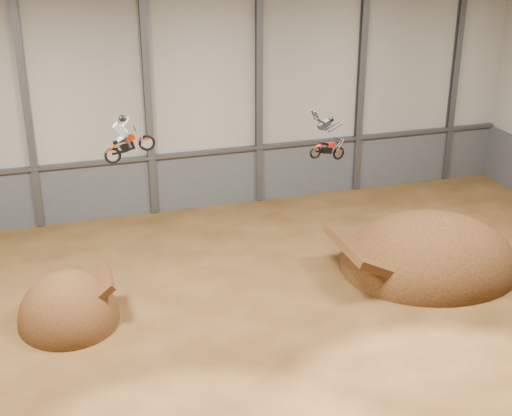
{
  "coord_description": "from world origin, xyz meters",
  "views": [
    {
      "loc": [
        -9.27,
        -25.19,
        17.04
      ],
      "look_at": [
        -0.2,
        4.0,
        4.22
      ],
      "focal_mm": 50.0,
      "sensor_mm": 36.0,
      "label": 1
    }
  ],
  "objects_px": {
    "landing_ramp": "(428,266)",
    "fmx_rider_a": "(131,134)",
    "takeoff_ramp": "(69,320)",
    "fmx_rider_b": "(327,136)"
  },
  "relations": [
    {
      "from": "takeoff_ramp",
      "to": "fmx_rider_b",
      "type": "relative_size",
      "value": 2.05
    },
    {
      "from": "landing_ramp",
      "to": "fmx_rider_a",
      "type": "relative_size",
      "value": 4.26
    },
    {
      "from": "takeoff_ramp",
      "to": "landing_ramp",
      "type": "height_order",
      "value": "landing_ramp"
    },
    {
      "from": "landing_ramp",
      "to": "fmx_rider_a",
      "type": "xyz_separation_m",
      "value": [
        -14.79,
        -0.13,
        8.51
      ]
    },
    {
      "from": "takeoff_ramp",
      "to": "fmx_rider_b",
      "type": "bearing_deg",
      "value": -4.46
    },
    {
      "from": "takeoff_ramp",
      "to": "fmx_rider_a",
      "type": "xyz_separation_m",
      "value": [
        3.31,
        -0.27,
        8.51
      ]
    },
    {
      "from": "landing_ramp",
      "to": "fmx_rider_a",
      "type": "bearing_deg",
      "value": -179.51
    },
    {
      "from": "landing_ramp",
      "to": "fmx_rider_a",
      "type": "height_order",
      "value": "fmx_rider_a"
    },
    {
      "from": "landing_ramp",
      "to": "fmx_rider_b",
      "type": "height_order",
      "value": "fmx_rider_b"
    },
    {
      "from": "fmx_rider_a",
      "to": "landing_ramp",
      "type": "bearing_deg",
      "value": 3.87
    }
  ]
}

